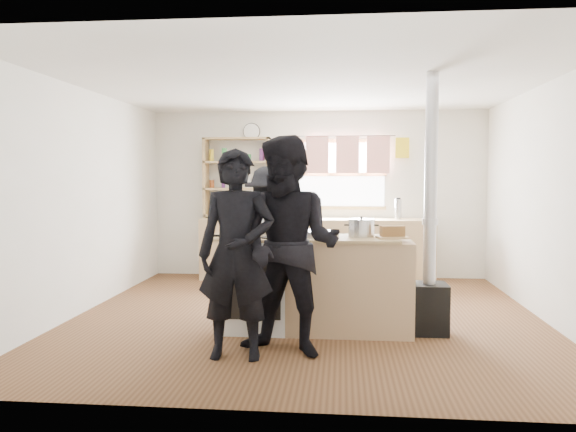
% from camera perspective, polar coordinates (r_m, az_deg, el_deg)
% --- Properties ---
extents(ground, '(5.00, 5.00, 0.01)m').
position_cam_1_polar(ground, '(6.20, 1.91, -10.19)').
color(ground, brown).
rests_on(ground, ground).
extents(back_counter, '(3.40, 0.55, 0.90)m').
position_cam_1_polar(back_counter, '(8.30, 2.88, -3.38)').
color(back_counter, tan).
rests_on(back_counter, ground).
extents(shelving_unit, '(1.00, 0.28, 1.20)m').
position_cam_1_polar(shelving_unit, '(8.49, -5.19, 3.97)').
color(shelving_unit, tan).
rests_on(shelving_unit, back_counter).
extents(thermos, '(0.10, 0.10, 0.29)m').
position_cam_1_polar(thermos, '(8.27, 11.12, 0.68)').
color(thermos, silver).
rests_on(thermos, back_counter).
extents(cooking_island, '(1.97, 0.64, 0.93)m').
position_cam_1_polar(cooking_island, '(5.55, 3.06, -6.89)').
color(cooking_island, white).
rests_on(cooking_island, ground).
extents(skillet_greens, '(0.33, 0.33, 0.05)m').
position_cam_1_polar(skillet_greens, '(5.37, -5.02, -1.95)').
color(skillet_greens, black).
rests_on(skillet_greens, cooking_island).
extents(roast_tray, '(0.37, 0.36, 0.06)m').
position_cam_1_polar(roast_tray, '(5.44, 3.25, -1.80)').
color(roast_tray, silver).
rests_on(roast_tray, cooking_island).
extents(stockpot_stove, '(0.24, 0.24, 0.19)m').
position_cam_1_polar(stockpot_stove, '(5.66, -1.82, -1.05)').
color(stockpot_stove, silver).
rests_on(stockpot_stove, cooking_island).
extents(stockpot_counter, '(0.26, 0.26, 0.20)m').
position_cam_1_polar(stockpot_counter, '(5.51, 7.46, -1.20)').
color(stockpot_counter, silver).
rests_on(stockpot_counter, cooking_island).
extents(bread_board, '(0.31, 0.25, 0.12)m').
position_cam_1_polar(bread_board, '(5.42, 10.55, -1.72)').
color(bread_board, tan).
rests_on(bread_board, cooking_island).
extents(flue_heater, '(0.35, 0.35, 2.50)m').
position_cam_1_polar(flue_heater, '(5.59, 14.16, -4.99)').
color(flue_heater, black).
rests_on(flue_heater, ground).
extents(person_near_left, '(0.65, 0.44, 1.75)m').
position_cam_1_polar(person_near_left, '(4.68, -5.26, -3.88)').
color(person_near_left, black).
rests_on(person_near_left, ground).
extents(person_near_right, '(1.07, 0.93, 1.86)m').
position_cam_1_polar(person_near_right, '(4.73, 0.16, -3.08)').
color(person_near_right, black).
rests_on(person_near_right, ground).
extents(person_far, '(1.19, 0.89, 1.63)m').
position_cam_1_polar(person_far, '(6.39, -1.79, -2.27)').
color(person_far, black).
rests_on(person_far, ground).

